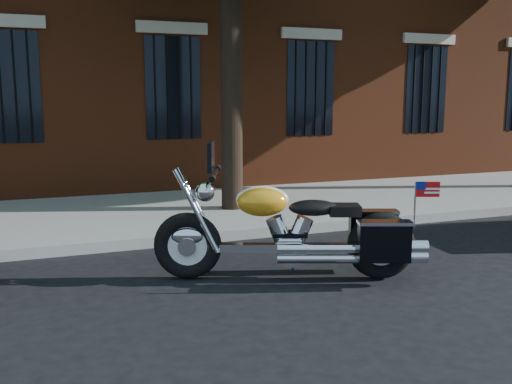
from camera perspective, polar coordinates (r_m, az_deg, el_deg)
name	(u,v)px	position (r m, az deg, el deg)	size (l,w,h in m)	color
ground	(268,266)	(6.98, 1.23, -7.36)	(120.00, 120.00, 0.00)	black
curb	(232,234)	(8.21, -2.37, -4.25)	(40.00, 0.16, 0.15)	gray
sidewalk	(199,210)	(9.98, -5.76, -1.84)	(40.00, 3.60, 0.15)	gray
motorcycle	(298,234)	(6.35, 4.26, -4.22)	(2.79, 1.58, 1.54)	black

